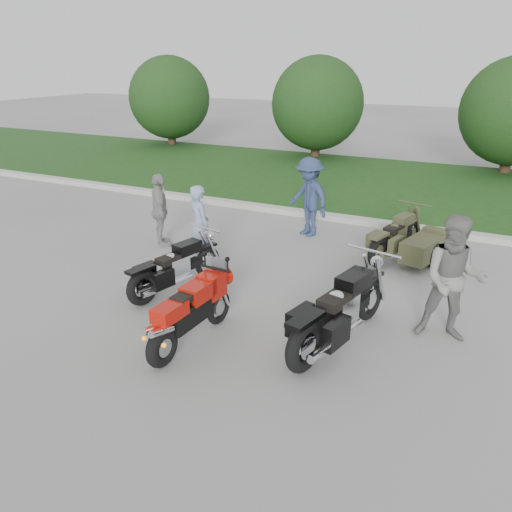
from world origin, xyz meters
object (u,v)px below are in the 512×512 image
at_px(cruiser_left, 173,270).
at_px(cruiser_sidecar, 411,244).
at_px(person_stripe, 200,225).
at_px(sportbike_red, 190,311).
at_px(person_back, 160,210).
at_px(cruiser_right, 337,315).
at_px(person_denim, 309,197).
at_px(person_grey, 454,280).

distance_m(cruiser_left, cruiser_sidecar, 4.82).
relative_size(cruiser_sidecar, person_stripe, 1.30).
relative_size(sportbike_red, person_back, 1.20).
bearing_deg(sportbike_red, cruiser_left, 136.37).
bearing_deg(person_stripe, cruiser_right, -173.46).
relative_size(cruiser_sidecar, person_back, 1.31).
xyz_separation_m(sportbike_red, cruiser_right, (1.91, 0.88, -0.03)).
relative_size(cruiser_left, person_back, 1.31).
height_order(sportbike_red, cruiser_right, cruiser_right).
bearing_deg(person_back, cruiser_sidecar, -115.74).
relative_size(cruiser_left, cruiser_right, 0.83).
bearing_deg(cruiser_right, person_denim, 128.61).
distance_m(person_stripe, person_grey, 4.90).
distance_m(sportbike_red, cruiser_sidecar, 5.18).
height_order(person_stripe, person_grey, person_grey).
bearing_deg(person_back, sportbike_red, -179.96).
height_order(sportbike_red, person_grey, person_grey).
xyz_separation_m(person_grey, person_back, (-6.14, 1.40, -0.14)).
bearing_deg(person_grey, person_denim, 126.26).
bearing_deg(person_denim, cruiser_sidecar, 14.60).
bearing_deg(person_denim, person_back, -112.88).
bearing_deg(person_stripe, cruiser_left, 135.59).
bearing_deg(person_denim, cruiser_right, -35.56).
bearing_deg(cruiser_sidecar, person_back, -148.98).
relative_size(cruiser_right, person_denim, 1.39).
bearing_deg(cruiser_right, person_grey, 46.78).
distance_m(sportbike_red, person_grey, 3.80).
bearing_deg(cruiser_left, cruiser_right, 5.31).
bearing_deg(cruiser_left, person_back, 144.68).
bearing_deg(cruiser_right, sportbike_red, -141.82).
distance_m(cruiser_sidecar, person_back, 5.34).
relative_size(cruiser_right, person_stripe, 1.57).
bearing_deg(person_grey, cruiser_right, -155.46).
distance_m(cruiser_left, person_denim, 4.09).
xyz_separation_m(sportbike_red, cruiser_sidecar, (2.31, 4.63, -0.15)).
xyz_separation_m(cruiser_left, person_grey, (4.56, 0.44, 0.53)).
relative_size(sportbike_red, person_stripe, 1.19).
distance_m(person_grey, person_denim, 4.91).
bearing_deg(person_stripe, person_back, 13.98).
bearing_deg(person_grey, sportbike_red, -160.23).
height_order(cruiser_right, person_denim, person_denim).
relative_size(cruiser_left, person_denim, 1.16).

